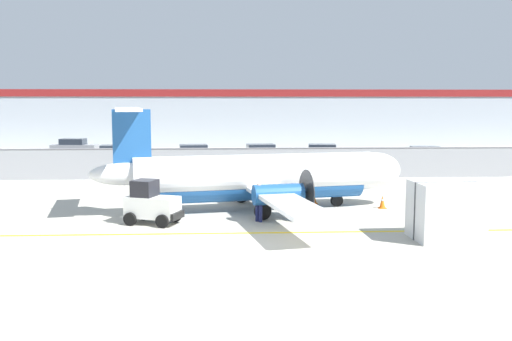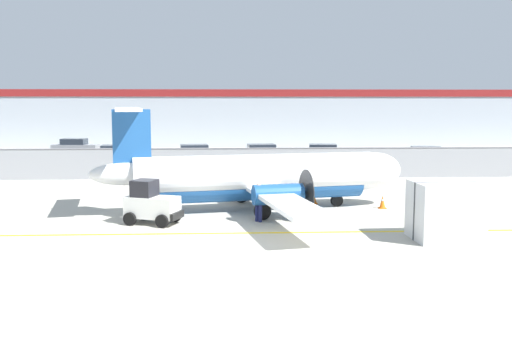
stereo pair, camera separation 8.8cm
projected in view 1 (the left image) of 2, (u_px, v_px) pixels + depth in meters
ground_plane at (227, 233)px, 22.61m from camera, size 140.00×140.00×0.01m
perimeter_fence at (227, 162)px, 38.33m from camera, size 98.00×0.10×2.10m
parking_lot_strip at (227, 160)px, 49.86m from camera, size 98.00×17.00×0.12m
background_building at (227, 117)px, 67.80m from camera, size 91.00×8.10×6.50m
commuter_airplane at (263, 177)px, 27.27m from camera, size 15.17×16.01×4.92m
baggage_tug at (151, 204)px, 24.26m from camera, size 2.57×2.01×1.88m
ground_crew_worker at (259, 200)px, 24.65m from camera, size 0.48×0.48×1.70m
cargo_container at (445, 211)px, 21.50m from camera, size 2.49×2.11×2.20m
traffic_cone_near_left at (382, 202)px, 27.82m from camera, size 0.36×0.36×0.64m
traffic_cone_near_right at (146, 197)px, 29.39m from camera, size 0.36×0.36×0.64m
traffic_cone_far_left at (314, 198)px, 29.06m from camera, size 0.36×0.36×0.64m
parked_car_0 at (74, 147)px, 53.70m from camera, size 4.30×2.22×1.58m
parked_car_1 at (116, 155)px, 45.80m from camera, size 4.35×2.33×1.58m
parked_car_2 at (192, 155)px, 46.24m from camera, size 4.38×2.41×1.58m
parked_car_3 at (259, 154)px, 46.76m from camera, size 4.35×2.34×1.58m
parked_car_4 at (323, 154)px, 46.73m from camera, size 4.38×2.42×1.58m
parked_car_5 at (424, 157)px, 44.23m from camera, size 4.34×2.32×1.58m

